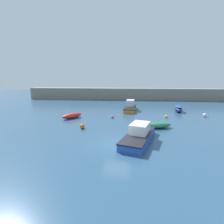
{
  "coord_description": "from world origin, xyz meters",
  "views": [
    {
      "loc": [
        0.93,
        -15.0,
        6.22
      ],
      "look_at": [
        -1.44,
        10.98,
        0.71
      ],
      "focal_mm": 28.0,
      "sensor_mm": 36.0,
      "label": 1
    }
  ],
  "objects_px": {
    "rowboat_blue_near": "(158,125)",
    "mooring_buoy_yellow": "(166,116)",
    "rowboat_with_red_cover": "(178,109)",
    "mooring_buoy_orange": "(82,126)",
    "cabin_cruiser_white": "(130,107)",
    "motorboat_grey_hull": "(139,135)",
    "mooring_buoy_white": "(205,115)",
    "mooring_buoy_pink": "(112,117)",
    "rowboat_white_midwater": "(72,116)"
  },
  "relations": [
    {
      "from": "mooring_buoy_pink",
      "to": "mooring_buoy_white",
      "type": "bearing_deg",
      "value": 7.81
    },
    {
      "from": "rowboat_white_midwater",
      "to": "rowboat_with_red_cover",
      "type": "xyz_separation_m",
      "value": [
        16.93,
        6.21,
        0.15
      ]
    },
    {
      "from": "rowboat_blue_near",
      "to": "rowboat_white_midwater",
      "type": "xyz_separation_m",
      "value": [
        -11.77,
        3.88,
        0.02
      ]
    },
    {
      "from": "rowboat_with_red_cover",
      "to": "rowboat_blue_near",
      "type": "bearing_deg",
      "value": -21.63
    },
    {
      "from": "rowboat_white_midwater",
      "to": "mooring_buoy_white",
      "type": "distance_m",
      "value": 20.01
    },
    {
      "from": "motorboat_grey_hull",
      "to": "cabin_cruiser_white",
      "type": "bearing_deg",
      "value": -159.65
    },
    {
      "from": "cabin_cruiser_white",
      "to": "mooring_buoy_orange",
      "type": "distance_m",
      "value": 12.87
    },
    {
      "from": "rowboat_white_midwater",
      "to": "rowboat_with_red_cover",
      "type": "height_order",
      "value": "rowboat_with_red_cover"
    },
    {
      "from": "mooring_buoy_pink",
      "to": "mooring_buoy_yellow",
      "type": "relative_size",
      "value": 1.0
    },
    {
      "from": "cabin_cruiser_white",
      "to": "rowboat_white_midwater",
      "type": "bearing_deg",
      "value": -46.85
    },
    {
      "from": "motorboat_grey_hull",
      "to": "mooring_buoy_white",
      "type": "distance_m",
      "value": 15.13
    },
    {
      "from": "rowboat_blue_near",
      "to": "rowboat_with_red_cover",
      "type": "distance_m",
      "value": 11.33
    },
    {
      "from": "rowboat_blue_near",
      "to": "mooring_buoy_orange",
      "type": "relative_size",
      "value": 6.15
    },
    {
      "from": "rowboat_blue_near",
      "to": "mooring_buoy_yellow",
      "type": "height_order",
      "value": "rowboat_blue_near"
    },
    {
      "from": "cabin_cruiser_white",
      "to": "mooring_buoy_orange",
      "type": "bearing_deg",
      "value": -21.06
    },
    {
      "from": "mooring_buoy_white",
      "to": "mooring_buoy_yellow",
      "type": "distance_m",
      "value": 6.05
    },
    {
      "from": "rowboat_blue_near",
      "to": "mooring_buoy_yellow",
      "type": "relative_size",
      "value": 7.96
    },
    {
      "from": "cabin_cruiser_white",
      "to": "rowboat_blue_near",
      "type": "bearing_deg",
      "value": 22.44
    },
    {
      "from": "mooring_buoy_yellow",
      "to": "mooring_buoy_orange",
      "type": "height_order",
      "value": "mooring_buoy_orange"
    },
    {
      "from": "rowboat_with_red_cover",
      "to": "mooring_buoy_white",
      "type": "xyz_separation_m",
      "value": [
        2.92,
        -3.66,
        -0.25
      ]
    },
    {
      "from": "mooring_buoy_yellow",
      "to": "rowboat_with_red_cover",
      "type": "bearing_deg",
      "value": 57.77
    },
    {
      "from": "rowboat_with_red_cover",
      "to": "mooring_buoy_yellow",
      "type": "height_order",
      "value": "rowboat_with_red_cover"
    },
    {
      "from": "rowboat_with_red_cover",
      "to": "mooring_buoy_white",
      "type": "relative_size",
      "value": 5.88
    },
    {
      "from": "cabin_cruiser_white",
      "to": "rowboat_with_red_cover",
      "type": "bearing_deg",
      "value": 92.93
    },
    {
      "from": "rowboat_with_red_cover",
      "to": "mooring_buoy_orange",
      "type": "bearing_deg",
      "value": -46.33
    },
    {
      "from": "cabin_cruiser_white",
      "to": "rowboat_white_midwater",
      "type": "height_order",
      "value": "cabin_cruiser_white"
    },
    {
      "from": "rowboat_white_midwater",
      "to": "rowboat_with_red_cover",
      "type": "distance_m",
      "value": 18.03
    },
    {
      "from": "mooring_buoy_white",
      "to": "mooring_buoy_orange",
      "type": "relative_size",
      "value": 0.98
    },
    {
      "from": "rowboat_blue_near",
      "to": "cabin_cruiser_white",
      "type": "distance_m",
      "value": 10.95
    },
    {
      "from": "motorboat_grey_hull",
      "to": "mooring_buoy_yellow",
      "type": "height_order",
      "value": "motorboat_grey_hull"
    },
    {
      "from": "cabin_cruiser_white",
      "to": "motorboat_grey_hull",
      "type": "height_order",
      "value": "cabin_cruiser_white"
    },
    {
      "from": "mooring_buoy_pink",
      "to": "mooring_buoy_yellow",
      "type": "bearing_deg",
      "value": 5.57
    },
    {
      "from": "rowboat_with_red_cover",
      "to": "mooring_buoy_pink",
      "type": "height_order",
      "value": "rowboat_with_red_cover"
    },
    {
      "from": "motorboat_grey_hull",
      "to": "mooring_buoy_pink",
      "type": "relative_size",
      "value": 14.81
    },
    {
      "from": "mooring_buoy_orange",
      "to": "cabin_cruiser_white",
      "type": "bearing_deg",
      "value": 63.32
    },
    {
      "from": "cabin_cruiser_white",
      "to": "mooring_buoy_white",
      "type": "bearing_deg",
      "value": 75.79
    },
    {
      "from": "mooring_buoy_pink",
      "to": "mooring_buoy_yellow",
      "type": "distance_m",
      "value": 8.0
    },
    {
      "from": "mooring_buoy_orange",
      "to": "rowboat_white_midwater",
      "type": "bearing_deg",
      "value": 120.02
    },
    {
      "from": "rowboat_blue_near",
      "to": "mooring_buoy_orange",
      "type": "height_order",
      "value": "rowboat_blue_near"
    },
    {
      "from": "mooring_buoy_white",
      "to": "rowboat_white_midwater",
      "type": "bearing_deg",
      "value": -172.68
    },
    {
      "from": "mooring_buoy_pink",
      "to": "mooring_buoy_orange",
      "type": "bearing_deg",
      "value": -119.41
    },
    {
      "from": "rowboat_white_midwater",
      "to": "mooring_buoy_pink",
      "type": "xyz_separation_m",
      "value": [
        5.94,
        0.64,
        -0.16
      ]
    },
    {
      "from": "mooring_buoy_pink",
      "to": "rowboat_white_midwater",
      "type": "bearing_deg",
      "value": -173.84
    },
    {
      "from": "mooring_buoy_pink",
      "to": "cabin_cruiser_white",
      "type": "bearing_deg",
      "value": 65.97
    },
    {
      "from": "cabin_cruiser_white",
      "to": "motorboat_grey_hull",
      "type": "xyz_separation_m",
      "value": [
        0.68,
        -14.89,
        -0.04
      ]
    },
    {
      "from": "mooring_buoy_white",
      "to": "motorboat_grey_hull",
      "type": "bearing_deg",
      "value": -134.28
    },
    {
      "from": "rowboat_blue_near",
      "to": "mooring_buoy_white",
      "type": "bearing_deg",
      "value": -155.8
    },
    {
      "from": "rowboat_blue_near",
      "to": "mooring_buoy_yellow",
      "type": "xyz_separation_m",
      "value": [
        2.14,
        5.29,
        -0.14
      ]
    },
    {
      "from": "mooring_buoy_yellow",
      "to": "mooring_buoy_pink",
      "type": "bearing_deg",
      "value": -174.43
    },
    {
      "from": "rowboat_white_midwater",
      "to": "motorboat_grey_hull",
      "type": "bearing_deg",
      "value": 87.08
    }
  ]
}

